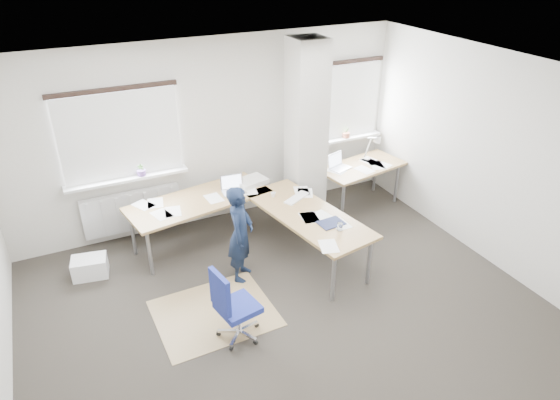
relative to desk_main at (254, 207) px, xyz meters
name	(u,v)px	position (x,y,z in m)	size (l,w,h in m)	color
ground	(285,308)	(-0.18, -1.34, -0.69)	(6.00, 6.00, 0.00)	#292521
room_shell	(283,161)	(0.00, -0.89, 1.05)	(6.04, 5.04, 2.82)	beige
floor_mat	(215,313)	(-0.98, -1.05, -0.69)	(1.37, 1.16, 0.01)	#9A7F54
white_crate	(90,267)	(-2.22, 0.37, -0.56)	(0.44, 0.31, 0.27)	white
desk_main	(254,207)	(0.00, 0.00, 0.00)	(2.82, 2.63, 0.96)	olive
desk_side	(361,168)	(2.06, 0.46, -0.01)	(1.50, 0.93, 1.22)	olive
task_chair	(236,319)	(-0.89, -1.54, -0.43)	(0.52, 0.51, 0.95)	navy
person	(241,234)	(-0.41, -0.51, -0.03)	(0.48, 0.32, 1.32)	black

